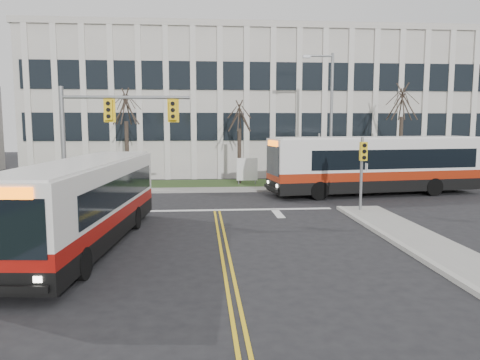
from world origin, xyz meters
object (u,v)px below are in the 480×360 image
streetlight (329,113)px  bus_main (85,205)px  directory_sign (247,170)px  bus_cross (375,166)px

streetlight → bus_main: streetlight is taller
directory_sign → streetlight: bearing=-13.2°
streetlight → bus_main: (-13.03, -14.78, -3.66)m
streetlight → directory_sign: bearing=166.8°
directory_sign → bus_cross: bus_cross is taller
directory_sign → bus_main: size_ratio=0.17×
streetlight → bus_cross: bearing=-59.0°
bus_main → directory_sign: bearing=70.5°
directory_sign → bus_cross: size_ratio=0.15×
streetlight → bus_cross: (2.06, -3.43, -3.42)m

